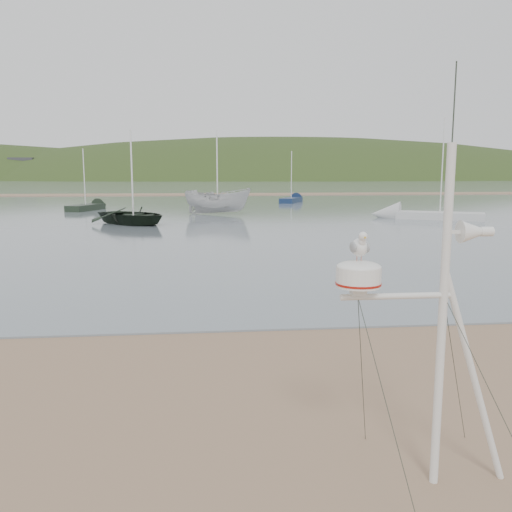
{
  "coord_description": "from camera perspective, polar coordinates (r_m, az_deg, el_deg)",
  "views": [
    {
      "loc": [
        0.95,
        -6.97,
        3.35
      ],
      "look_at": [
        1.76,
        1.0,
        2.09
      ],
      "focal_mm": 38.0,
      "sensor_mm": 36.0,
      "label": 1
    }
  ],
  "objects": [
    {
      "name": "hill_ridge",
      "position": [
        243.7,
        -1.66,
        3.53
      ],
      "size": [
        620.0,
        180.0,
        80.0
      ],
      "color": "#243516",
      "rests_on": "ground"
    },
    {
      "name": "sailboat_blue_far",
      "position": [
        59.01,
        4.08,
        5.97
      ],
      "size": [
        3.71,
        5.86,
        5.81
      ],
      "color": "#142547",
      "rests_on": "ground"
    },
    {
      "name": "ground",
      "position": [
        7.79,
        -12.75,
        -16.76
      ],
      "size": [
        560.0,
        560.0,
        0.0
      ],
      "primitive_type": "plane",
      "color": "#81624A",
      "rests_on": "ground"
    },
    {
      "name": "mast_rig",
      "position": [
        6.16,
        18.36,
        -13.32
      ],
      "size": [
        1.95,
        2.09,
        4.41
      ],
      "color": "silver",
      "rests_on": "ground"
    },
    {
      "name": "boat_dark",
      "position": [
        34.67,
        -12.91,
        7.64
      ],
      "size": [
        3.42,
        3.49,
        5.3
      ],
      "primitive_type": "imported",
      "rotation": [
        0.0,
        0.0,
        0.8
      ],
      "color": "black",
      "rests_on": "water"
    },
    {
      "name": "sailboat_white_near",
      "position": [
        39.61,
        15.78,
        4.2
      ],
      "size": [
        7.59,
        5.08,
        7.51
      ],
      "color": "beige",
      "rests_on": "ground"
    },
    {
      "name": "sailboat_dark_mid",
      "position": [
        49.26,
        -16.7,
        5.03
      ],
      "size": [
        3.16,
        5.68,
        5.57
      ],
      "color": "black",
      "rests_on": "ground"
    },
    {
      "name": "boat_white",
      "position": [
        41.78,
        -4.1,
        7.97
      ],
      "size": [
        2.48,
        2.44,
        5.21
      ],
      "primitive_type": "imported",
      "rotation": [
        0.0,
        0.0,
        1.29
      ],
      "color": "beige",
      "rests_on": "water"
    },
    {
      "name": "sandbar",
      "position": [
        77.05,
        -6.56,
        6.46
      ],
      "size": [
        560.0,
        7.0,
        0.07
      ],
      "primitive_type": "cube",
      "color": "#81624A",
      "rests_on": "water"
    },
    {
      "name": "far_cottages",
      "position": [
        202.98,
        -5.3,
        9.1
      ],
      "size": [
        294.4,
        6.3,
        8.0
      ],
      "color": "silver",
      "rests_on": "ground"
    },
    {
      "name": "water",
      "position": [
        139.01,
        -6.26,
        7.53
      ],
      "size": [
        560.0,
        256.0,
        0.04
      ],
      "primitive_type": "cube",
      "color": "slate",
      "rests_on": "ground"
    }
  ]
}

